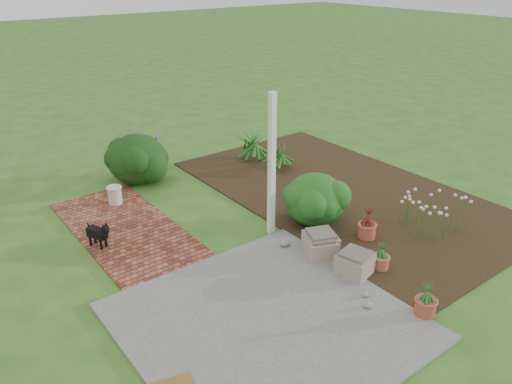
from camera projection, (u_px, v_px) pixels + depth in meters
ground at (261, 240)px, 8.54m from camera, size 80.00×80.00×0.00m
concrete_patio at (267, 321)px, 6.58m from camera, size 3.50×3.50×0.04m
brick_path at (125, 228)px, 8.87m from camera, size 1.60×3.50×0.04m
garden_bed at (342, 192)px, 10.27m from camera, size 4.00×7.00×0.03m
veranda_post at (272, 166)px, 8.26m from camera, size 0.10×0.10×2.50m
stone_trough_near at (354, 264)px, 7.50m from camera, size 0.57×0.57×0.31m
stone_trough_mid at (320, 247)px, 7.96m from camera, size 0.58×0.58×0.30m
stone_trough_far at (321, 244)px, 8.03m from camera, size 0.63×0.63×0.32m
black_dog at (99, 232)px, 8.16m from camera, size 0.29×0.49×0.44m
cream_ceramic_urn at (115, 195)px, 9.67m from camera, size 0.29×0.29×0.35m
evergreen_shrub at (315, 198)px, 8.89m from camera, size 1.21×1.21×0.94m
agapanthus_clump_back at (279, 152)px, 11.24m from camera, size 1.06×1.06×0.79m
agapanthus_clump_front at (251, 142)px, 11.73m from camera, size 1.27×1.27×0.88m
pink_flower_patch at (431, 214)px, 8.62m from camera, size 1.30×1.30×0.69m
terracotta_pot_bronze at (367, 230)px, 8.52m from camera, size 0.40×0.40×0.25m
terracotta_pot_small_left at (381, 262)px, 7.67m from camera, size 0.30×0.30×0.21m
terracotta_pot_small_right at (425, 307)px, 6.65m from camera, size 0.36×0.36×0.23m
purple_flowering_bush at (137, 158)px, 10.62m from camera, size 1.40×1.40×1.07m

